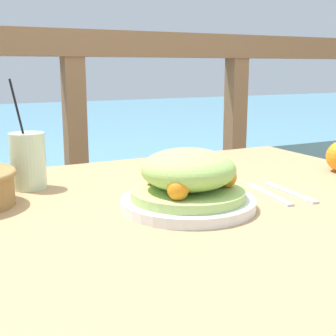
% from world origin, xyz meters
% --- Properties ---
extents(patio_table, '(1.18, 0.97, 0.75)m').
position_xyz_m(patio_table, '(0.00, 0.00, 0.66)').
color(patio_table, tan).
rests_on(patio_table, ground_plane).
extents(railing_fence, '(2.80, 0.08, 1.15)m').
position_xyz_m(railing_fence, '(-0.00, 0.82, 0.78)').
color(railing_fence, brown).
rests_on(railing_fence, ground_plane).
extents(salad_plate, '(0.26, 0.26, 0.12)m').
position_xyz_m(salad_plate, '(-0.02, -0.03, 0.80)').
color(salad_plate, silver).
rests_on(salad_plate, patio_table).
extents(drink_glass, '(0.08, 0.08, 0.25)m').
position_xyz_m(drink_glass, '(-0.26, 0.27, 0.82)').
color(drink_glass, beige).
rests_on(drink_glass, patio_table).
extents(fork, '(0.04, 0.18, 0.00)m').
position_xyz_m(fork, '(0.18, -0.02, 0.75)').
color(fork, silver).
rests_on(fork, patio_table).
extents(knife, '(0.03, 0.18, 0.00)m').
position_xyz_m(knife, '(0.23, -0.03, 0.75)').
color(knife, silver).
rests_on(knife, patio_table).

